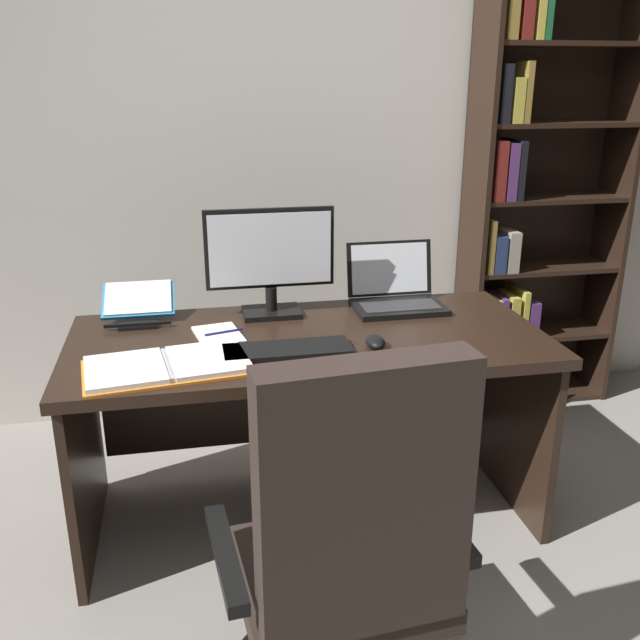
# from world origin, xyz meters

# --- Properties ---
(wall_back) EXTENTS (5.28, 0.12, 2.72)m
(wall_back) POSITION_xyz_m (0.00, 1.93, 1.36)
(wall_back) COLOR beige
(wall_back) RESTS_ON ground
(desk) EXTENTS (1.67, 0.77, 0.74)m
(desk) POSITION_xyz_m (-0.18, 0.95, 0.54)
(desk) COLOR black
(desk) RESTS_ON ground
(bookshelf) EXTENTS (0.76, 0.30, 2.09)m
(bookshelf) POSITION_xyz_m (1.06, 1.71, 1.03)
(bookshelf) COLOR black
(bookshelf) RESTS_ON ground
(office_chair) EXTENTS (0.64, 0.60, 1.07)m
(office_chair) POSITION_xyz_m (-0.25, -0.04, 0.45)
(office_chair) COLOR black
(office_chair) RESTS_ON ground
(monitor) EXTENTS (0.49, 0.16, 0.41)m
(monitor) POSITION_xyz_m (-0.28, 1.13, 0.94)
(monitor) COLOR black
(monitor) RESTS_ON desk
(laptop) EXTENTS (0.35, 0.29, 0.24)m
(laptop) POSITION_xyz_m (0.22, 1.13, 0.79)
(laptop) COLOR black
(laptop) RESTS_ON desk
(keyboard) EXTENTS (0.42, 0.15, 0.02)m
(keyboard) POSITION_xyz_m (-0.28, 0.72, 0.75)
(keyboard) COLOR black
(keyboard) RESTS_ON desk
(computer_mouse) EXTENTS (0.06, 0.10, 0.04)m
(computer_mouse) POSITION_xyz_m (0.02, 0.72, 0.76)
(computer_mouse) COLOR black
(computer_mouse) RESTS_ON desk
(reading_stand_with_book) EXTENTS (0.26, 0.25, 0.12)m
(reading_stand_with_book) POSITION_xyz_m (-0.77, 1.18, 0.80)
(reading_stand_with_book) COLOR black
(reading_stand_with_book) RESTS_ON desk
(open_binder) EXTENTS (0.55, 0.35, 0.02)m
(open_binder) POSITION_xyz_m (-0.66, 0.67, 0.75)
(open_binder) COLOR orange
(open_binder) RESTS_ON desk
(notepad) EXTENTS (0.18, 0.23, 0.01)m
(notepad) POSITION_xyz_m (-0.49, 0.93, 0.74)
(notepad) COLOR white
(notepad) RESTS_ON desk
(pen) EXTENTS (0.14, 0.05, 0.01)m
(pen) POSITION_xyz_m (-0.47, 0.93, 0.75)
(pen) COLOR navy
(pen) RESTS_ON notepad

